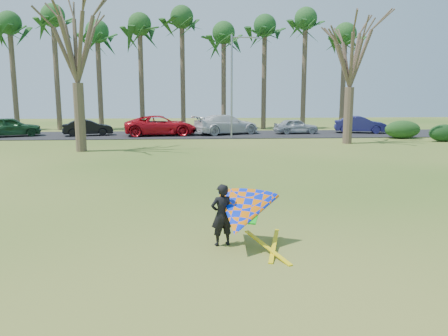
{
  "coord_description": "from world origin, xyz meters",
  "views": [
    {
      "loc": [
        -1.02,
        -12.54,
        3.64
      ],
      "look_at": [
        0.0,
        2.0,
        1.1
      ],
      "focal_mm": 35.0,
      "sensor_mm": 36.0,
      "label": 1
    }
  ],
  "objects": [
    {
      "name": "palm_4",
      "position": [
        -6.0,
        31.0,
        9.85
      ],
      "size": [
        4.84,
        4.84,
        11.54
      ],
      "color": "brown",
      "rests_on": "ground"
    },
    {
      "name": "car_0",
      "position": [
        -15.95,
        24.23,
        0.86
      ],
      "size": [
        5.04,
        3.55,
        1.59
      ],
      "primitive_type": "imported",
      "rotation": [
        0.0,
        0.0,
        1.97
      ],
      "color": "#1B4323",
      "rests_on": "parking_strip"
    },
    {
      "name": "palm_7",
      "position": [
        6.0,
        31.0,
        9.85
      ],
      "size": [
        4.84,
        4.84,
        11.54
      ],
      "color": "#4C3B2D",
      "rests_on": "ground"
    },
    {
      "name": "streetlight",
      "position": [
        2.16,
        22.0,
        4.46
      ],
      "size": [
        2.28,
        0.18,
        8.0
      ],
      "color": "gray",
      "rests_on": "ground"
    },
    {
      "name": "hedge_far",
      "position": [
        17.61,
        18.69,
        0.64
      ],
      "size": [
        2.3,
        1.08,
        1.28
      ],
      "primitive_type": "ellipsoid",
      "color": "black",
      "rests_on": "ground"
    },
    {
      "name": "palm_2",
      "position": [
        -14.0,
        31.0,
        10.52
      ],
      "size": [
        4.84,
        4.84,
        12.24
      ],
      "color": "brown",
      "rests_on": "ground"
    },
    {
      "name": "hedge_near",
      "position": [
        15.53,
        20.97,
        0.72
      ],
      "size": [
        2.87,
        1.3,
        1.44
      ],
      "primitive_type": "ellipsoid",
      "color": "#193E16",
      "rests_on": "ground"
    },
    {
      "name": "palm_3",
      "position": [
        -10.0,
        31.0,
        9.17
      ],
      "size": [
        4.84,
        4.84,
        10.84
      ],
      "color": "#48392B",
      "rests_on": "ground"
    },
    {
      "name": "car_5",
      "position": [
        13.78,
        25.35,
        0.8
      ],
      "size": [
        4.73,
        2.67,
        1.48
      ],
      "primitive_type": "imported",
      "rotation": [
        0.0,
        0.0,
        1.31
      ],
      "color": "#1C1B52",
      "rests_on": "parking_strip"
    },
    {
      "name": "car_1",
      "position": [
        -9.82,
        24.59,
        0.72
      ],
      "size": [
        4.24,
        2.38,
        1.32
      ],
      "primitive_type": "imported",
      "rotation": [
        0.0,
        0.0,
        1.83
      ],
      "color": "black",
      "rests_on": "parking_strip"
    },
    {
      "name": "bare_tree_right",
      "position": [
        10.0,
        18.0,
        6.57
      ],
      "size": [
        6.27,
        6.27,
        9.21
      ],
      "color": "#4B3A2D",
      "rests_on": "ground"
    },
    {
      "name": "ground",
      "position": [
        0.0,
        0.0,
        0.0
      ],
      "size": [
        100.0,
        100.0,
        0.0
      ],
      "primitive_type": "plane",
      "color": "#1E5212",
      "rests_on": "ground"
    },
    {
      "name": "car_4",
      "position": [
        7.93,
        25.11,
        0.71
      ],
      "size": [
        3.94,
        1.88,
        1.3
      ],
      "primitive_type": "imported",
      "rotation": [
        0.0,
        0.0,
        1.66
      ],
      "color": "#A6ADB4",
      "rests_on": "parking_strip"
    },
    {
      "name": "palm_6",
      "position": [
        2.0,
        31.0,
        9.17
      ],
      "size": [
        4.84,
        4.84,
        10.84
      ],
      "color": "#4B3C2D",
      "rests_on": "ground"
    },
    {
      "name": "car_2",
      "position": [
        -3.77,
        24.32,
        0.89
      ],
      "size": [
        6.25,
        3.44,
        1.66
      ],
      "primitive_type": "imported",
      "rotation": [
        0.0,
        0.0,
        1.69
      ],
      "color": "red",
      "rests_on": "parking_strip"
    },
    {
      "name": "car_3",
      "position": [
        1.82,
        25.05,
        0.9
      ],
      "size": [
        6.22,
        4.4,
        1.67
      ],
      "primitive_type": "imported",
      "rotation": [
        0.0,
        0.0,
        1.97
      ],
      "color": "silver",
      "rests_on": "parking_strip"
    },
    {
      "name": "palm_1",
      "position": [
        -18.0,
        31.0,
        9.85
      ],
      "size": [
        4.84,
        4.84,
        11.54
      ],
      "color": "brown",
      "rests_on": "ground"
    },
    {
      "name": "palm_9",
      "position": [
        14.0,
        31.0,
        9.17
      ],
      "size": [
        4.84,
        4.84,
        10.84
      ],
      "color": "brown",
      "rests_on": "ground"
    },
    {
      "name": "parking_strip",
      "position": [
        0.0,
        25.0,
        0.03
      ],
      "size": [
        46.0,
        7.0,
        0.06
      ],
      "primitive_type": "cube",
      "color": "black",
      "rests_on": "ground"
    },
    {
      "name": "palm_8",
      "position": [
        10.0,
        31.0,
        10.52
      ],
      "size": [
        4.84,
        4.84,
        12.24
      ],
      "color": "#49392B",
      "rests_on": "ground"
    },
    {
      "name": "palm_5",
      "position": [
        -2.0,
        31.0,
        10.52
      ],
      "size": [
        4.84,
        4.84,
        12.24
      ],
      "color": "#4E3D2F",
      "rests_on": "ground"
    },
    {
      "name": "bare_tree_left",
      "position": [
        -8.0,
        15.0,
        6.92
      ],
      "size": [
        6.6,
        6.6,
        9.7
      ],
      "color": "#4C3A2D",
      "rests_on": "ground"
    },
    {
      "name": "kite_flyer",
      "position": [
        0.05,
        -2.74,
        0.84
      ],
      "size": [
        2.13,
        2.39,
        2.02
      ],
      "color": "black",
      "rests_on": "ground"
    }
  ]
}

